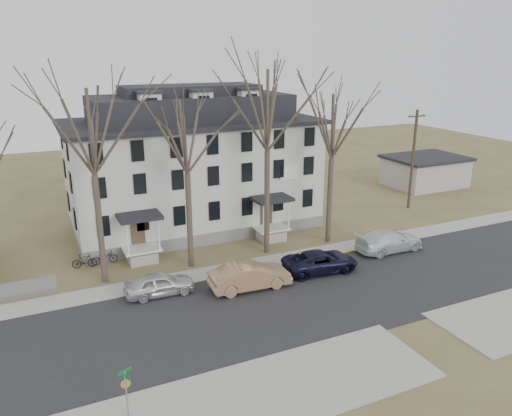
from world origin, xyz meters
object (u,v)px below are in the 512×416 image
tree_far_left (90,126)px  tree_mid_right (333,122)px  street_sign (126,386)px  car_tan (250,276)px  utility_pole_far (413,159)px  bicycle_right (84,262)px  car_white (389,241)px  car_navy (320,262)px  bicycle_left (105,258)px  tree_center (268,105)px  boarding_house (193,166)px  tree_mid_left (186,132)px  car_silver (159,284)px

tree_far_left → tree_mid_right: tree_far_left is taller
tree_mid_right → street_sign: bearing=-143.6°
car_tan → tree_far_left: bearing=61.4°
utility_pole_far → bicycle_right: 30.81m
tree_mid_right → car_white: tree_mid_right is taller
tree_far_left → car_navy: (13.83, -4.72, -9.61)m
utility_pole_far → street_sign: (-30.70, -18.01, -3.29)m
car_white → bicycle_left: (-20.14, 6.63, -0.31)m
tree_center → car_navy: size_ratio=2.79×
boarding_house → tree_mid_right: 12.51m
car_white → bicycle_right: bearing=73.3°
tree_far_left → car_white: (20.59, -3.74, -9.55)m
tree_mid_right → tree_far_left: bearing=180.0°
utility_pole_far → tree_mid_left: bearing=-169.9°
tree_mid_right → tree_mid_left: bearing=180.0°
tree_center → tree_mid_right: size_ratio=1.15×
car_silver → car_white: (17.76, -0.30, 0.06)m
car_navy → car_white: car_white is taller
tree_far_left → bicycle_right: bearing=109.1°
car_navy → car_tan: bearing=99.3°
car_navy → street_sign: 17.58m
car_tan → tree_mid_left: bearing=27.3°
tree_mid_left → street_sign: 17.50m
tree_far_left → bicycle_left: tree_far_left is taller
tree_center → utility_pole_far: tree_center is taller
car_tan → bicycle_right: (-9.28, 7.81, -0.36)m
tree_mid_right → car_navy: bearing=-127.9°
tree_mid_right → car_navy: (-3.67, -4.72, -8.87)m
tree_far_left → tree_center: 12.02m
car_navy → boarding_house: bearing=26.5°
car_silver → bicycle_left: (-2.38, 6.32, -0.25)m
car_tan → car_white: size_ratio=0.96×
tree_center → utility_pole_far: 19.03m
bicycle_right → tree_center: bearing=-94.3°
tree_mid_left → bicycle_left: bearing=152.6°
tree_mid_right → utility_pole_far: tree_mid_right is taller
car_tan → tree_mid_right: bearing=-58.6°
tree_far_left → bicycle_right: 10.26m
bicycle_left → street_sign: bearing=173.9°
tree_mid_left → car_navy: size_ratio=2.42×
tree_far_left → tree_mid_right: (17.50, 0.00, -0.74)m
tree_far_left → bicycle_right: (-0.96, 2.76, -9.83)m
car_silver → car_white: bearing=-88.7°
tree_mid_right → bicycle_right: (-18.46, 2.76, -9.09)m
car_white → tree_far_left: bearing=79.8°
tree_far_left → tree_mid_right: bearing=0.0°
tree_mid_left → bicycle_right: 11.78m
bicycle_right → bicycle_left: bearing=-77.4°
boarding_house → car_tan: 13.97m
tree_center → car_tan: tree_center is taller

